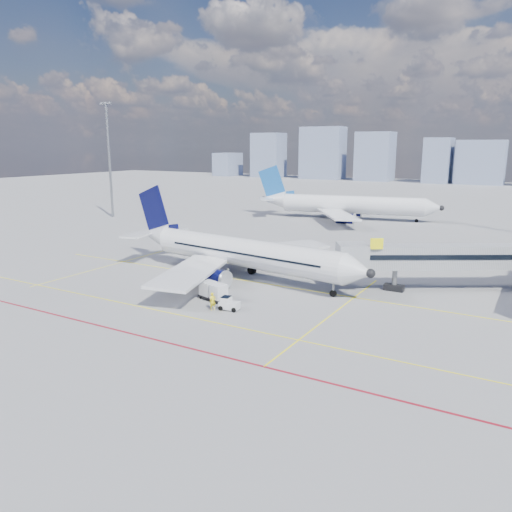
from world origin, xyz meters
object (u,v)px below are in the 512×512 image
at_px(ramp_worker, 213,301).
at_px(second_aircraft, 344,205).
at_px(cargo_dolly, 213,291).
at_px(main_aircraft, 236,252).
at_px(baggage_tug, 228,304).
at_px(belt_loader, 177,279).

bearing_deg(ramp_worker, second_aircraft, 39.88).
relative_size(second_aircraft, ramp_worker, 22.72).
xyz_separation_m(second_aircraft, cargo_dolly, (9.21, -64.06, -2.19)).
relative_size(main_aircraft, cargo_dolly, 9.77).
height_order(main_aircraft, cargo_dolly, main_aircraft).
bearing_deg(second_aircraft, ramp_worker, -91.30).
xyz_separation_m(baggage_tug, belt_loader, (-10.53, 4.95, -0.07)).
height_order(second_aircraft, belt_loader, second_aircraft).
height_order(belt_loader, ramp_worker, belt_loader).
relative_size(main_aircraft, belt_loader, 6.41).
bearing_deg(main_aircraft, baggage_tug, -53.41).
height_order(cargo_dolly, belt_loader, belt_loader).
relative_size(main_aircraft, second_aircraft, 0.89).
bearing_deg(baggage_tug, ramp_worker, -157.14).
distance_m(main_aircraft, cargo_dolly, 10.05).
bearing_deg(second_aircraft, cargo_dolly, -92.49).
xyz_separation_m(cargo_dolly, ramp_worker, (1.81, -2.70, -0.13)).
bearing_deg(cargo_dolly, baggage_tug, -15.44).
bearing_deg(belt_loader, cargo_dolly, -14.53).
distance_m(belt_loader, ramp_worker, 10.84).
distance_m(baggage_tug, ramp_worker, 1.58).
bearing_deg(baggage_tug, cargo_dolly, 141.12).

